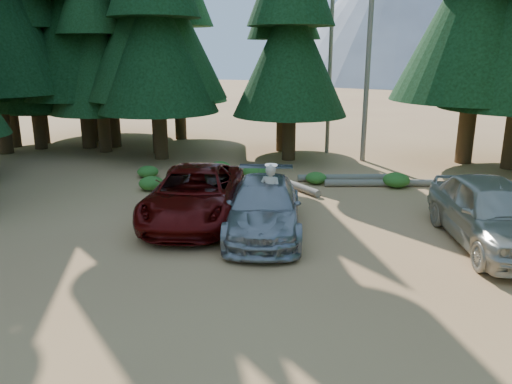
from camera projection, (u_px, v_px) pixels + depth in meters
ground at (261, 287)px, 11.30m from camera, size 160.00×160.00×0.00m
forest_belt_north at (347, 157)px, 25.08m from camera, size 36.00×7.00×22.00m
snag_front at (370, 32)px, 22.76m from camera, size 0.24×0.24×12.00m
snag_back at (331, 54)px, 24.98m from camera, size 0.20×0.20×10.00m
mountain_peak at (389, 8)px, 89.64m from camera, size 48.00×50.00×28.00m
red_pickup at (195, 194)px, 15.67m from camera, size 4.03×6.36×1.63m
silver_minivan_center at (264, 207)px, 14.57m from camera, size 3.40×5.62×1.52m
silver_minivan_right at (493, 212)px, 13.51m from camera, size 3.60×5.88×1.87m
frisbee_player at (270, 194)px, 14.47m from camera, size 0.69×0.47×1.81m
log_left at (347, 178)px, 20.48m from camera, size 3.90×1.62×0.29m
log_mid at (291, 184)px, 19.52m from camera, size 2.76×2.38×0.28m
log_right at (380, 183)px, 19.67m from camera, size 4.26×1.60×0.28m
shrub_far_left at (151, 183)px, 19.15m from camera, size 0.95×0.95×0.52m
shrub_left at (220, 167)px, 21.77m from camera, size 0.94×0.94×0.52m
shrub_center_left at (256, 172)px, 20.81m from camera, size 1.11×1.11×0.61m
shrub_center_right at (316, 178)px, 20.06m from camera, size 0.85×0.85×0.47m
shrub_right at (396, 180)px, 19.53m from camera, size 1.04×1.04×0.57m
shrub_far_right at (508, 192)px, 17.72m from camera, size 1.16×1.16×0.64m
shrub_edge_west at (148, 172)px, 21.06m from camera, size 0.88×0.88×0.49m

